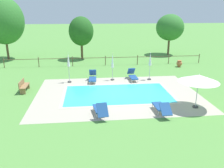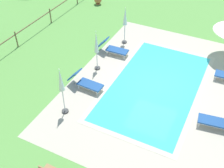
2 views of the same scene
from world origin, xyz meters
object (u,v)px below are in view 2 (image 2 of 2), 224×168
(sun_lounger_north_mid, at_px, (220,121))
(patio_umbrella_closed_row_centre, at_px, (61,84))
(sun_lounger_north_near_steps, at_px, (86,82))
(sun_lounger_north_far, at_px, (113,48))
(patio_umbrella_closed_row_west, at_px, (96,45))
(patio_umbrella_closed_row_mid_west, at_px, (125,19))
(terracotta_urn_near_fence, at_px, (98,0))

(sun_lounger_north_mid, xyz_separation_m, patio_umbrella_closed_row_centre, (-2.21, 6.66, 1.33))
(sun_lounger_north_near_steps, distance_m, sun_lounger_north_mid, 6.67)
(sun_lounger_north_near_steps, xyz_separation_m, sun_lounger_north_mid, (0.26, -6.66, 0.00))
(sun_lounger_north_far, height_order, patio_umbrella_closed_row_west, patio_umbrella_closed_row_west)
(sun_lounger_north_far, xyz_separation_m, patio_umbrella_closed_row_west, (-1.75, 0.12, 1.15))
(sun_lounger_north_mid, bearing_deg, patio_umbrella_closed_row_mid_west, 55.23)
(sun_lounger_north_mid, xyz_separation_m, terracotta_urn_near_fence, (9.00, 10.98, -0.02))
(patio_umbrella_closed_row_centre, xyz_separation_m, terracotta_urn_near_fence, (11.21, 4.32, -1.36))
(sun_lounger_north_near_steps, xyz_separation_m, patio_umbrella_closed_row_west, (1.71, 0.27, 1.15))
(patio_umbrella_closed_row_west, xyz_separation_m, patio_umbrella_closed_row_centre, (-3.66, -0.27, 0.18))
(sun_lounger_north_far, bearing_deg, patio_umbrella_closed_row_mid_west, -3.60)
(sun_lounger_north_near_steps, bearing_deg, patio_umbrella_closed_row_centre, -179.86)
(sun_lounger_north_mid, distance_m, patio_umbrella_closed_row_west, 7.17)
(sun_lounger_north_far, bearing_deg, sun_lounger_north_near_steps, -177.65)
(sun_lounger_north_mid, height_order, terracotta_urn_near_fence, sun_lounger_north_mid)
(sun_lounger_north_mid, xyz_separation_m, patio_umbrella_closed_row_mid_west, (4.66, 6.71, 1.24))
(sun_lounger_north_mid, height_order, patio_umbrella_closed_row_west, patio_umbrella_closed_row_west)
(terracotta_urn_near_fence, bearing_deg, sun_lounger_north_mid, -129.36)
(sun_lounger_north_mid, bearing_deg, terracotta_urn_near_fence, 50.64)
(patio_umbrella_closed_row_mid_west, bearing_deg, sun_lounger_north_far, 176.40)
(sun_lounger_north_mid, distance_m, patio_umbrella_closed_row_centre, 7.14)
(sun_lounger_north_far, distance_m, patio_umbrella_closed_row_west, 2.10)
(patio_umbrella_closed_row_centre, bearing_deg, sun_lounger_north_near_steps, 0.14)
(patio_umbrella_closed_row_centre, bearing_deg, sun_lounger_north_mid, -71.65)
(sun_lounger_north_near_steps, relative_size, patio_umbrella_closed_row_centre, 0.76)
(sun_lounger_north_near_steps, relative_size, sun_lounger_north_far, 1.01)
(sun_lounger_north_far, relative_size, patio_umbrella_closed_row_mid_west, 0.80)
(patio_umbrella_closed_row_mid_west, xyz_separation_m, terracotta_urn_near_fence, (4.34, 4.26, -1.26))
(patio_umbrella_closed_row_mid_west, xyz_separation_m, patio_umbrella_closed_row_centre, (-6.87, -0.06, 0.09))
(sun_lounger_north_far, distance_m, terracotta_urn_near_fence, 7.14)
(sun_lounger_north_near_steps, bearing_deg, terracotta_urn_near_fence, 24.99)
(sun_lounger_north_far, xyz_separation_m, patio_umbrella_closed_row_mid_west, (1.45, -0.09, 1.24))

